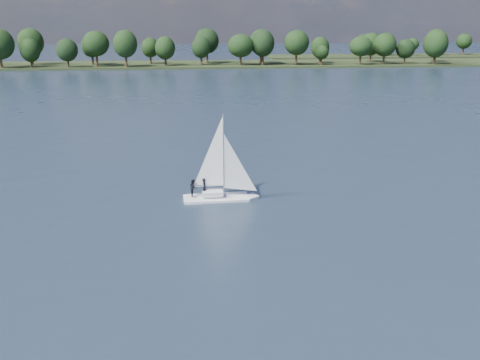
% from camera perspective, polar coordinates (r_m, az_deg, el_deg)
% --- Properties ---
extents(ground, '(700.00, 700.00, 0.00)m').
position_cam_1_polar(ground, '(119.39, -9.07, 7.96)').
color(ground, '#233342').
rests_on(ground, ground).
extents(far_shore, '(660.00, 40.00, 1.50)m').
position_cam_1_polar(far_shore, '(230.71, -7.82, 12.02)').
color(far_shore, black).
rests_on(far_shore, ground).
extents(far_shore_back, '(220.00, 30.00, 1.40)m').
position_cam_1_polar(far_shore_back, '(318.27, 23.32, 12.05)').
color(far_shore_back, black).
rests_on(far_shore_back, ground).
extents(sailboat, '(7.02, 2.20, 9.15)m').
position_cam_1_polar(sailboat, '(53.13, -2.53, 0.44)').
color(sailboat, white).
rests_on(sailboat, ground).
extents(treeline, '(562.43, 74.36, 18.10)m').
position_cam_1_polar(treeline, '(225.89, -9.03, 13.95)').
color(treeline, black).
rests_on(treeline, ground).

